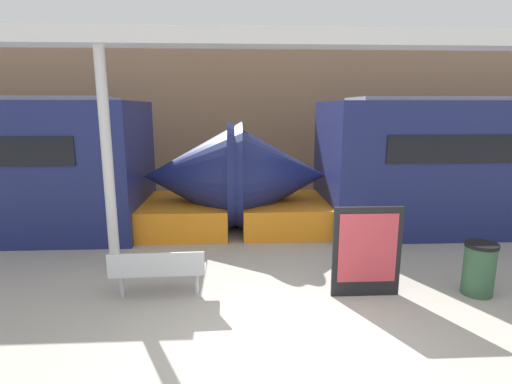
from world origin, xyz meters
The scene contains 7 objects.
ground_plane centered at (0.00, 0.00, 0.00)m, with size 60.00×60.00×0.00m, color #A8A093.
station_wall centered at (0.00, 9.49, 2.50)m, with size 56.00×0.20×5.00m, color #937051.
bench_near centered at (-1.87, 1.45, 0.48)m, with size 1.48×0.49×0.79m.
trash_bin centered at (3.23, 1.33, 0.43)m, with size 0.50×0.50×0.86m.
poster_board centered at (1.41, 1.37, 0.74)m, with size 1.08×0.07×1.46m.
support_column_near centered at (-2.88, 2.59, 1.98)m, with size 0.19×0.19×3.96m, color silver.
canopy_beam centered at (-2.88, 2.59, 4.10)m, with size 28.00×0.60×0.28m, color silver.
Camera 1 is at (-0.63, -4.46, 2.95)m, focal length 28.00 mm.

